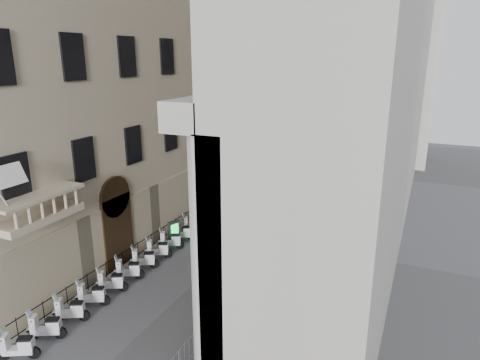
# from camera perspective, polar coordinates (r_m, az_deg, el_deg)

# --- Properties ---
(far_building) EXTENTS (22.00, 10.00, 30.00)m
(far_building) POSITION_cam_1_polar(r_m,az_deg,el_deg) (55.19, 13.33, 18.94)
(far_building) COLOR #BAB6AF
(far_building) RESTS_ON ground
(iron_fence) EXTENTS (0.30, 28.00, 1.40)m
(iron_fence) POSITION_cam_1_polar(r_m,az_deg,el_deg) (30.87, -7.64, -6.88)
(iron_fence) COLOR black
(iron_fence) RESTS_ON ground
(blue_awning) EXTENTS (1.60, 3.00, 3.00)m
(blue_awning) POSITION_cam_1_polar(r_m,az_deg,el_deg) (34.88, 11.44, -4.29)
(blue_awning) COLOR navy
(blue_awning) RESTS_ON ground
(flag) EXTENTS (1.00, 1.40, 8.20)m
(flag) POSITION_cam_1_polar(r_m,az_deg,el_deg) (22.09, -25.71, -18.67)
(flag) COLOR #9E0C11
(flag) RESTS_ON ground
(scooter_0) EXTENTS (1.50, 1.15, 1.50)m
(scooter_0) POSITION_cam_1_polar(r_m,az_deg,el_deg) (21.23, -27.25, -20.44)
(scooter_0) COLOR silver
(scooter_0) RESTS_ON ground
(scooter_1) EXTENTS (1.50, 1.15, 1.50)m
(scooter_1) POSITION_cam_1_polar(r_m,az_deg,el_deg) (21.94, -24.24, -18.74)
(scooter_1) COLOR silver
(scooter_1) RESTS_ON ground
(scooter_2) EXTENTS (1.50, 1.15, 1.50)m
(scooter_2) POSITION_cam_1_polar(r_m,az_deg,el_deg) (22.71, -21.48, -17.11)
(scooter_2) COLOR silver
(scooter_2) RESTS_ON ground
(scooter_3) EXTENTS (1.50, 1.15, 1.50)m
(scooter_3) POSITION_cam_1_polar(r_m,az_deg,el_deg) (23.54, -18.96, -15.55)
(scooter_3) COLOR silver
(scooter_3) RESTS_ON ground
(scooter_4) EXTENTS (1.50, 1.15, 1.50)m
(scooter_4) POSITION_cam_1_polar(r_m,az_deg,el_deg) (24.43, -16.64, -14.09)
(scooter_4) COLOR silver
(scooter_4) RESTS_ON ground
(scooter_5) EXTENTS (1.50, 1.15, 1.50)m
(scooter_5) POSITION_cam_1_polar(r_m,az_deg,el_deg) (25.37, -14.52, -12.70)
(scooter_5) COLOR silver
(scooter_5) RESTS_ON ground
(scooter_6) EXTENTS (1.50, 1.15, 1.50)m
(scooter_6) POSITION_cam_1_polar(r_m,az_deg,el_deg) (26.35, -12.58, -11.41)
(scooter_6) COLOR silver
(scooter_6) RESTS_ON ground
(scooter_7) EXTENTS (1.50, 1.15, 1.50)m
(scooter_7) POSITION_cam_1_polar(r_m,az_deg,el_deg) (27.37, -10.79, -10.19)
(scooter_7) COLOR silver
(scooter_7) RESTS_ON ground
(scooter_8) EXTENTS (1.50, 1.15, 1.50)m
(scooter_8) POSITION_cam_1_polar(r_m,az_deg,el_deg) (28.43, -9.15, -9.06)
(scooter_8) COLOR silver
(scooter_8) RESTS_ON ground
(scooter_9) EXTENTS (1.50, 1.15, 1.50)m
(scooter_9) POSITION_cam_1_polar(r_m,az_deg,el_deg) (29.52, -7.63, -8.00)
(scooter_9) COLOR silver
(scooter_9) RESTS_ON ground
(scooter_10) EXTENTS (1.50, 1.15, 1.50)m
(scooter_10) POSITION_cam_1_polar(r_m,az_deg,el_deg) (30.64, -6.23, -7.02)
(scooter_10) COLOR silver
(scooter_10) RESTS_ON ground
(scooter_11) EXTENTS (1.50, 1.15, 1.50)m
(scooter_11) POSITION_cam_1_polar(r_m,az_deg,el_deg) (31.78, -4.94, -6.10)
(scooter_11) COLOR silver
(scooter_11) RESTS_ON ground
(barrier_1) EXTENTS (0.60, 2.40, 1.10)m
(barrier_1) POSITION_cam_1_polar(r_m,az_deg,el_deg) (19.51, -5.92, -22.05)
(barrier_1) COLOR #B3B5BB
(barrier_1) RESTS_ON ground
(barrier_2) EXTENTS (0.60, 2.40, 1.10)m
(barrier_2) POSITION_cam_1_polar(r_m,az_deg,el_deg) (21.28, -2.41, -18.31)
(barrier_2) COLOR #B3B5BB
(barrier_2) RESTS_ON ground
(barrier_3) EXTENTS (0.60, 2.40, 1.10)m
(barrier_3) POSITION_cam_1_polar(r_m,az_deg,el_deg) (23.18, 0.42, -15.11)
(barrier_3) COLOR #B3B5BB
(barrier_3) RESTS_ON ground
(barrier_4) EXTENTS (0.60, 2.40, 1.10)m
(barrier_4) POSITION_cam_1_polar(r_m,az_deg,el_deg) (25.18, 2.75, -12.38)
(barrier_4) COLOR #B3B5BB
(barrier_4) RESTS_ON ground
(barrier_5) EXTENTS (0.60, 2.40, 1.10)m
(barrier_5) POSITION_cam_1_polar(r_m,az_deg,el_deg) (27.27, 4.69, -10.05)
(barrier_5) COLOR #B3B5BB
(barrier_5) RESTS_ON ground
(barrier_6) EXTENTS (0.60, 2.40, 1.10)m
(barrier_6) POSITION_cam_1_polar(r_m,az_deg,el_deg) (29.42, 6.33, -8.04)
(barrier_6) COLOR #B3B5BB
(barrier_6) RESTS_ON ground
(barrier_7) EXTENTS (0.60, 2.40, 1.10)m
(barrier_7) POSITION_cam_1_polar(r_m,az_deg,el_deg) (31.62, 7.73, -6.31)
(barrier_7) COLOR #B3B5BB
(barrier_7) RESTS_ON ground
(barrier_8) EXTENTS (0.60, 2.40, 1.10)m
(barrier_8) POSITION_cam_1_polar(r_m,az_deg,el_deg) (33.86, 8.93, -4.80)
(barrier_8) COLOR #B3B5BB
(barrier_8) RESTS_ON ground
(barrier_9) EXTENTS (0.60, 2.40, 1.10)m
(barrier_9) POSITION_cam_1_polar(r_m,az_deg,el_deg) (36.14, 9.99, -3.47)
(barrier_9) COLOR #B3B5BB
(barrier_9) RESTS_ON ground
(security_tent) EXTENTS (4.25, 4.25, 3.45)m
(security_tent) POSITION_cam_1_polar(r_m,az_deg,el_deg) (39.52, 1.98, 2.85)
(security_tent) COLOR silver
(security_tent) RESTS_ON ground
(street_lamp) EXTENTS (2.30, 1.07, 7.44)m
(street_lamp) POSITION_cam_1_polar(r_m,az_deg,el_deg) (33.37, 0.19, 3.00)
(street_lamp) COLOR gray
(street_lamp) RESTS_ON ground
(info_kiosk) EXTENTS (0.47, 0.80, 1.63)m
(info_kiosk) POSITION_cam_1_polar(r_m,az_deg,el_deg) (28.75, -8.81, -6.94)
(info_kiosk) COLOR black
(info_kiosk) RESTS_ON ground
(pedestrian_a) EXTENTS (0.69, 0.56, 1.63)m
(pedestrian_a) POSITION_cam_1_polar(r_m,az_deg,el_deg) (37.24, 8.96, -1.50)
(pedestrian_a) COLOR black
(pedestrian_a) RESTS_ON ground
(pedestrian_b) EXTENTS (1.10, 0.99, 1.87)m
(pedestrian_b) POSITION_cam_1_polar(r_m,az_deg,el_deg) (44.44, 10.58, 1.51)
(pedestrian_b) COLOR black
(pedestrian_b) RESTS_ON ground
(pedestrian_c) EXTENTS (1.00, 0.77, 1.82)m
(pedestrian_c) POSITION_cam_1_polar(r_m,az_deg,el_deg) (36.94, 7.83, -1.44)
(pedestrian_c) COLOR black
(pedestrian_c) RESTS_ON ground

